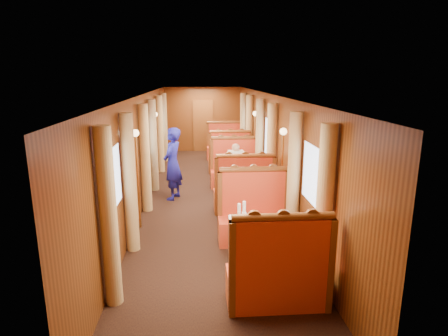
{
  "coord_description": "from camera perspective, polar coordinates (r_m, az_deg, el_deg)",
  "views": [
    {
      "loc": [
        -0.26,
        -8.77,
        2.91
      ],
      "look_at": [
        0.3,
        -1.22,
        1.05
      ],
      "focal_mm": 30.0,
      "sensor_mm": 36.0,
      "label": 1
    }
  ],
  "objects": [
    {
      "name": "sconce_right_fore",
      "position": [
        7.37,
        8.89,
        1.7
      ],
      "size": [
        0.14,
        0.14,
        1.95
      ],
      "color": "#BF8C3F",
      "rests_on": "floor"
    },
    {
      "name": "window_left_mid",
      "position": [
        8.97,
        -12.05,
        4.15
      ],
      "size": [
        0.01,
        1.2,
        0.9
      ],
      "primitive_type": null,
      "rotation": [
        1.57,
        0.0,
        1.57
      ],
      "color": "#98ADCC",
      "rests_on": "wall_left"
    },
    {
      "name": "table_far",
      "position": [
        12.57,
        0.48,
        2.19
      ],
      "size": [
        1.05,
        0.72,
        0.75
      ],
      "primitive_type": "cube",
      "color": "white",
      "rests_on": "floor"
    },
    {
      "name": "curtain_right_mid_b",
      "position": [
        9.84,
        5.45,
        3.6
      ],
      "size": [
        0.22,
        0.22,
        2.35
      ],
      "primitive_type": "cylinder",
      "color": "tan",
      "rests_on": "floor"
    },
    {
      "name": "banquette_near_fwd",
      "position": [
        5.03,
        8.25,
        -16.0
      ],
      "size": [
        1.3,
        0.55,
        1.34
      ],
      "color": "red",
      "rests_on": "floor"
    },
    {
      "name": "table_near",
      "position": [
        5.93,
        6.11,
        -11.58
      ],
      "size": [
        1.05,
        0.72,
        0.75
      ],
      "primitive_type": "cube",
      "color": "white",
      "rests_on": "floor"
    },
    {
      "name": "floor",
      "position": [
        9.24,
        -2.4,
        -4.55
      ],
      "size": [
        3.0,
        12.0,
        0.01
      ],
      "primitive_type": null,
      "color": "black",
      "rests_on": "ground"
    },
    {
      "name": "banquette_far_fwd",
      "position": [
        11.57,
        0.89,
        1.41
      ],
      "size": [
        1.3,
        0.55,
        1.34
      ],
      "color": "red",
      "rests_on": "floor"
    },
    {
      "name": "rose_vase_mid",
      "position": [
        9.01,
        2.34,
        1.1
      ],
      "size": [
        0.06,
        0.06,
        0.36
      ],
      "rotation": [
        0.0,
        0.0,
        0.06
      ],
      "color": "silver",
      "rests_on": "table_mid"
    },
    {
      "name": "cup_outboard",
      "position": [
        5.91,
        3.09,
        -6.56
      ],
      "size": [
        0.08,
        0.08,
        0.26
      ],
      "rotation": [
        0.0,
        0.0,
        -0.02
      ],
      "color": "white",
      "rests_on": "table_near"
    },
    {
      "name": "fruit_plate",
      "position": [
        5.72,
        9.82,
        -8.38
      ],
      "size": [
        0.22,
        0.22,
        0.05
      ],
      "rotation": [
        0.0,
        0.0,
        0.13
      ],
      "color": "white",
      "rests_on": "table_near"
    },
    {
      "name": "curtain_left_far_b",
      "position": [
        13.21,
        -9.1,
        6.11
      ],
      "size": [
        0.22,
        0.22,
        2.35
      ],
      "primitive_type": "cylinder",
      "color": "tan",
      "rests_on": "floor"
    },
    {
      "name": "cup_inboard",
      "position": [
        5.8,
        2.32,
        -6.95
      ],
      "size": [
        0.08,
        0.08,
        0.26
      ],
      "rotation": [
        0.0,
        0.0,
        -0.2
      ],
      "color": "white",
      "rests_on": "table_near"
    },
    {
      "name": "curtain_right_near_b",
      "position": [
        6.5,
        10.55,
        -1.91
      ],
      "size": [
        0.22,
        0.22,
        2.35
      ],
      "primitive_type": "cylinder",
      "color": "tan",
      "rests_on": "floor"
    },
    {
      "name": "rose_vase_far",
      "position": [
        12.46,
        0.62,
        4.67
      ],
      "size": [
        0.06,
        0.06,
        0.36
      ],
      "rotation": [
        0.0,
        0.0,
        0.18
      ],
      "color": "silver",
      "rests_on": "table_far"
    },
    {
      "name": "wall_right",
      "position": [
        9.09,
        7.02,
        3.2
      ],
      "size": [
        0.01,
        12.0,
        2.5
      ],
      "primitive_type": null,
      "rotation": [
        1.57,
        0.0,
        -1.57
      ],
      "color": "brown",
      "rests_on": "floor"
    },
    {
      "name": "table_mid",
      "position": [
        9.18,
        2.26,
        -2.22
      ],
      "size": [
        1.05,
        0.72,
        0.75
      ],
      "primitive_type": "cube",
      "color": "white",
      "rests_on": "floor"
    },
    {
      "name": "window_right_near",
      "position": [
        5.74,
        13.64,
        -1.34
      ],
      "size": [
        0.01,
        1.2,
        0.9
      ],
      "primitive_type": null,
      "rotation": [
        1.57,
        0.0,
        -1.57
      ],
      "color": "#98ADCC",
      "rests_on": "wall_right"
    },
    {
      "name": "curtain_right_mid_a",
      "position": [
        8.34,
        7.22,
        1.69
      ],
      "size": [
        0.22,
        0.22,
        2.35
      ],
      "primitive_type": "cylinder",
      "color": "tan",
      "rests_on": "floor"
    },
    {
      "name": "window_right_far",
      "position": [
        12.47,
        3.88,
        7.07
      ],
      "size": [
        0.01,
        1.2,
        0.9
      ],
      "primitive_type": null,
      "rotation": [
        1.57,
        0.0,
        -1.57
      ],
      "color": "#98ADCC",
      "rests_on": "wall_right"
    },
    {
      "name": "sconce_right_aft",
      "position": [
        10.75,
        4.72,
        5.62
      ],
      "size": [
        0.14,
        0.14,
        1.95
      ],
      "color": "#BF8C3F",
      "rests_on": "floor"
    },
    {
      "name": "curtain_right_near_a",
      "position": [
        5.08,
        14.98,
        -6.66
      ],
      "size": [
        0.22,
        0.22,
        2.35
      ],
      "primitive_type": "cylinder",
      "color": "tan",
      "rests_on": "floor"
    },
    {
      "name": "window_right_mid",
      "position": [
        9.06,
        6.96,
        4.44
      ],
      "size": [
        0.01,
        1.2,
        0.9
      ],
      "primitive_type": null,
      "rotation": [
        1.57,
        0.0,
        -1.57
      ],
      "color": "#98ADCC",
      "rests_on": "wall_right"
    },
    {
      "name": "banquette_mid_fwd",
      "position": [
        8.2,
        3.05,
        -3.85
      ],
      "size": [
        1.3,
        0.55,
        1.34
      ],
      "color": "red",
      "rests_on": "floor"
    },
    {
      "name": "wall_far",
      "position": [
        14.86,
        -3.22,
        7.4
      ],
      "size": [
        3.0,
        0.01,
        2.5
      ],
      "primitive_type": null,
      "rotation": [
        1.57,
        0.0,
        0.0
      ],
      "color": "brown",
      "rests_on": "floor"
    },
    {
      "name": "ceiling",
      "position": [
        8.78,
        -2.57,
        11.13
      ],
      "size": [
        3.0,
        12.0,
        0.01
      ],
      "primitive_type": null,
      "rotation": [
        3.14,
        0.0,
        0.0
      ],
      "color": "silver",
      "rests_on": "wall_left"
    },
    {
      "name": "wall_near",
      "position": [
        3.24,
        1.01,
        -17.09
      ],
      "size": [
        3.0,
        0.01,
        2.5
      ],
      "primitive_type": null,
      "rotation": [
        -1.57,
        0.0,
        0.0
      ],
      "color": "brown",
      "rests_on": "floor"
    },
    {
      "name": "banquette_near_aft",
      "position": [
        6.83,
        4.61,
        -7.59
      ],
      "size": [
        1.3,
        0.55,
        1.34
      ],
      "color": "red",
      "rests_on": "floor"
    },
    {
      "name": "banquette_mid_aft",
      "position": [
        10.14,
        1.62,
        -0.37
      ],
      "size": [
        1.3,
        0.55,
        1.34
      ],
      "color": "red",
      "rests_on": "floor"
    },
    {
      "name": "curtain_left_mid_b",
      "position": [
        9.77,
        -10.76,
        3.34
      ],
      "size": [
        0.22,
        0.22,
        2.35
      ],
      "primitive_type": "cylinder",
      "color": "tan",
      "rests_on": "floor"
    },
    {
      "name": "steward",
      "position": [
        9.03,
        -7.83,
        0.63
      ],
      "size": [
        0.61,
        0.74,
        1.74
      ],
      "primitive_type": "imported",
      "rotation": [
        0.0,
        0.0,
        -1.92
      ],
      "color": "navy",
      "rests_on": "floor"
    },
    {
      "name": "doorway_far",
      "position": [
        14.86,
        -3.2,
        6.42
      ],
      "size": [
        0.8,
        0.04,
        2.0
      ],
      "primitive_type": "cube",
      "color": "brown",
      "rests_on": "floor"
    },
    {
      "name": "curtain_left_near_a",
      "position": [
        4.94,
        -17.19,
        -7.42
      ],
      "size": [
        0.22,
        0.22,
        2.35
      ],
      "primitive_type": "cylinder",
      "color": "tan",
      "rests_on": "floor"
    },
    {
      "name": "curtain_left_far_a",
      "position": [
        11.67,
        -9.72,
        5.08
      ],
      "size": [
        0.22,
        0.22,
        2.35
      ],
      "primitive_type": "cylinder",
      "color": "tan",
      "rests_on": "floor"
    },
    {
      "name": "wall_left",
      "position": [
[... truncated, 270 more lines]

